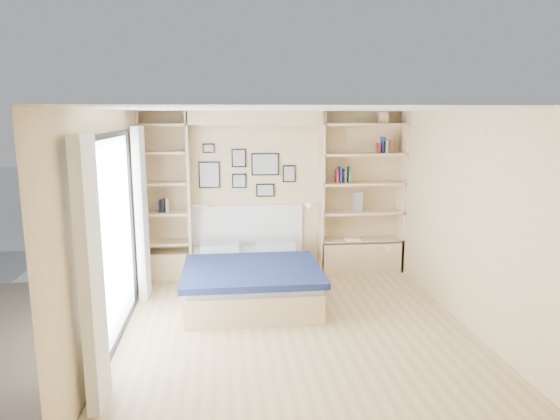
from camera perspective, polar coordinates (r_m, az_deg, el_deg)
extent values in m
plane|color=tan|center=(5.94, 1.70, -13.43)|extent=(4.50, 4.50, 0.00)
plane|color=#DFB882|center=(7.75, -0.60, 1.96)|extent=(4.00, 0.00, 4.00)
plane|color=#DFB882|center=(3.42, 7.21, -9.60)|extent=(4.00, 0.00, 4.00)
plane|color=#DFB882|center=(5.63, -18.84, -1.98)|extent=(0.00, 4.50, 4.50)
plane|color=#DFB882|center=(6.16, 20.53, -1.03)|extent=(0.00, 4.50, 4.50)
plane|color=white|center=(5.42, 1.85, 11.44)|extent=(4.50, 4.50, 0.00)
cube|color=#D0B27E|center=(7.55, -10.33, 1.56)|extent=(0.04, 0.35, 2.50)
cube|color=#D0B27E|center=(7.68, 4.74, 1.85)|extent=(0.04, 0.35, 2.50)
cube|color=#D0B27E|center=(7.45, -2.81, 10.48)|extent=(2.00, 0.35, 0.20)
cube|color=#D0B27E|center=(8.02, 13.75, 1.96)|extent=(0.04, 0.35, 2.50)
cube|color=#D0B27E|center=(7.63, -15.43, 1.44)|extent=(0.04, 0.35, 2.50)
cube|color=#D0B27E|center=(8.04, 9.20, -5.15)|extent=(1.30, 0.35, 0.50)
cube|color=#D0B27E|center=(7.82, -12.64, -6.12)|extent=(0.70, 0.35, 0.40)
cube|color=black|center=(5.50, -19.15, 8.04)|extent=(0.04, 2.08, 0.06)
cube|color=black|center=(6.00, -17.83, -13.42)|extent=(0.04, 2.08, 0.06)
cube|color=black|center=(4.70, -20.98, -6.49)|extent=(0.04, 0.06, 2.20)
cube|color=black|center=(6.63, -16.66, -1.31)|extent=(0.04, 0.06, 2.20)
cube|color=silver|center=(5.65, -18.56, -3.26)|extent=(0.01, 2.00, 2.20)
cube|color=white|center=(4.40, -20.79, -6.94)|extent=(0.10, 0.45, 2.30)
cube|color=white|center=(6.88, -15.54, -0.41)|extent=(0.10, 0.45, 2.30)
cube|color=#D0B27E|center=(7.98, 9.25, -3.42)|extent=(1.30, 0.35, 0.04)
cube|color=#D0B27E|center=(7.88, 9.35, -0.24)|extent=(1.30, 0.35, 0.04)
cube|color=#D0B27E|center=(7.81, 9.45, 3.00)|extent=(1.30, 0.35, 0.04)
cube|color=#D0B27E|center=(7.76, 9.55, 6.29)|extent=(1.30, 0.35, 0.04)
cube|color=#D0B27E|center=(7.74, 9.66, 9.62)|extent=(1.30, 0.35, 0.04)
cube|color=#D0B27E|center=(7.72, -12.75, -3.63)|extent=(0.70, 0.35, 0.04)
cube|color=#D0B27E|center=(7.63, -12.89, -0.35)|extent=(0.70, 0.35, 0.04)
cube|color=#D0B27E|center=(7.56, -13.03, 3.00)|extent=(0.70, 0.35, 0.04)
cube|color=#D0B27E|center=(7.51, -13.17, 6.40)|extent=(0.70, 0.35, 0.04)
cube|color=#D0B27E|center=(7.49, -13.31, 9.45)|extent=(0.70, 0.35, 0.04)
cube|color=#D0B27E|center=(6.86, -3.38, -8.45)|extent=(1.65, 2.06, 0.36)
cube|color=#AFB5BF|center=(6.79, -3.40, -6.61)|extent=(1.61, 2.02, 0.10)
cube|color=#162048|center=(6.43, -3.24, -6.95)|extent=(1.75, 1.44, 0.08)
cube|color=#AFB5BF|center=(7.45, -6.89, -4.21)|extent=(0.57, 0.41, 0.12)
cube|color=#AFB5BF|center=(7.49, -0.55, -4.05)|extent=(0.57, 0.41, 0.12)
cube|color=white|center=(7.78, -3.87, -1.99)|extent=(1.75, 0.04, 0.70)
cube|color=black|center=(7.64, -8.08, 4.01)|extent=(0.32, 0.02, 0.40)
cube|color=gray|center=(7.63, -8.08, 4.00)|extent=(0.28, 0.01, 0.36)
cube|color=black|center=(7.62, -4.73, 5.95)|extent=(0.22, 0.02, 0.28)
cube|color=gray|center=(7.61, -4.73, 5.94)|extent=(0.18, 0.01, 0.24)
cube|color=black|center=(7.66, -4.69, 3.34)|extent=(0.22, 0.02, 0.22)
cube|color=gray|center=(7.65, -4.68, 3.33)|extent=(0.18, 0.01, 0.18)
cube|color=black|center=(7.65, -1.71, 5.25)|extent=(0.42, 0.02, 0.34)
cube|color=gray|center=(7.64, -1.70, 5.24)|extent=(0.38, 0.01, 0.30)
cube|color=black|center=(7.70, -1.69, 2.28)|extent=(0.28, 0.02, 0.20)
cube|color=gray|center=(7.69, -1.69, 2.27)|extent=(0.24, 0.01, 0.16)
cube|color=black|center=(7.71, 1.05, 4.17)|extent=(0.20, 0.02, 0.26)
cube|color=gray|center=(7.70, 1.06, 4.16)|extent=(0.16, 0.01, 0.22)
cube|color=black|center=(7.61, -8.16, 7.00)|extent=(0.18, 0.02, 0.14)
cube|color=gray|center=(7.60, -8.16, 7.00)|extent=(0.14, 0.01, 0.10)
cylinder|color=silver|center=(7.49, -9.26, 0.51)|extent=(0.20, 0.02, 0.02)
cone|color=white|center=(7.49, -8.49, 0.38)|extent=(0.13, 0.12, 0.15)
cylinder|color=silver|center=(7.60, 3.80, 0.78)|extent=(0.20, 0.02, 0.02)
cone|color=white|center=(7.59, 3.05, 0.61)|extent=(0.13, 0.12, 0.15)
cube|color=#A51E1E|center=(7.68, 6.49, 3.82)|extent=(0.02, 0.15, 0.19)
cube|color=navy|center=(7.69, 6.86, 4.03)|extent=(0.03, 0.15, 0.25)
cube|color=black|center=(7.70, 7.17, 3.90)|extent=(0.03, 0.15, 0.21)
cube|color=#BFB28C|center=(7.71, 7.27, 3.81)|extent=(0.04, 0.15, 0.19)
cube|color=#26593F|center=(7.73, 7.91, 4.04)|extent=(0.03, 0.15, 0.25)
cube|color=#A51E1E|center=(7.81, 11.15, 7.00)|extent=(0.02, 0.15, 0.16)
cube|color=navy|center=(7.83, 11.61, 7.31)|extent=(0.03, 0.15, 0.25)
cube|color=black|center=(7.84, 11.72, 7.09)|extent=(0.03, 0.15, 0.18)
cube|color=#BFB28C|center=(7.84, 11.90, 7.15)|extent=(0.04, 0.15, 0.20)
cube|color=#26593F|center=(7.85, 12.13, 7.18)|extent=(0.03, 0.15, 0.21)
cube|color=#A51E1E|center=(7.86, 12.38, 7.13)|extent=(0.03, 0.15, 0.20)
cube|color=navy|center=(7.61, -13.54, 0.45)|extent=(0.02, 0.15, 0.18)
cube|color=black|center=(7.60, -13.16, 0.52)|extent=(0.03, 0.15, 0.20)
cube|color=#BFB28C|center=(7.60, -12.70, 0.55)|extent=(0.03, 0.15, 0.21)
cube|color=#D0B27E|center=(7.82, 11.71, 10.25)|extent=(0.13, 0.13, 0.15)
cone|color=#D0B27E|center=(7.82, 11.74, 11.09)|extent=(0.20, 0.20, 0.08)
cube|color=slate|center=(7.82, 8.87, 0.96)|extent=(0.12, 0.12, 0.30)
cube|color=white|center=(7.88, 8.31, -3.31)|extent=(0.22, 0.16, 0.03)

